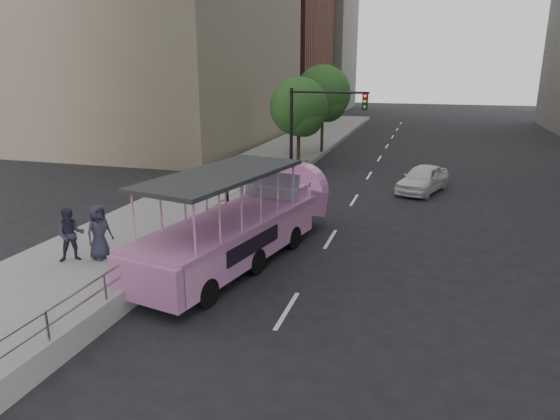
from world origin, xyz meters
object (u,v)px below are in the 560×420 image
object	(u,v)px
duck_boat	(246,224)
pedestrian_far	(99,232)
street_tree_far	(324,96)
pedestrian_mid	(71,235)
street_tree_near	(300,109)
car	(423,179)
traffic_signal	(313,121)
parking_sign	(227,188)

from	to	relation	value
duck_boat	pedestrian_far	world-z (taller)	duck_boat
pedestrian_far	street_tree_far	xyz separation A→B (m)	(2.48, 22.73, 3.11)
pedestrian_mid	street_tree_near	distance (m)	17.63
duck_boat	street_tree_near	distance (m)	14.91
street_tree_near	car	bearing A→B (deg)	-23.71
traffic_signal	street_tree_far	distance (m)	9.57
traffic_signal	street_tree_far	bearing A→B (deg)	98.43
car	street_tree_far	world-z (taller)	street_tree_far
car	traffic_signal	bearing A→B (deg)	-158.85
pedestrian_far	traffic_signal	bearing A→B (deg)	3.80
street_tree_near	street_tree_far	xyz separation A→B (m)	(0.20, 6.00, 0.49)
parking_sign	street_tree_near	size ratio (longest dim) A/B	0.49
traffic_signal	street_tree_far	xyz separation A→B (m)	(-1.40, 9.43, 0.81)
car	street_tree_near	distance (m)	8.69
pedestrian_far	street_tree_near	xyz separation A→B (m)	(2.28, 16.73, 2.62)
duck_boat	traffic_signal	xyz separation A→B (m)	(-0.29, 11.12, 2.32)
pedestrian_mid	street_tree_far	xyz separation A→B (m)	(3.21, 23.17, 3.14)
traffic_signal	parking_sign	bearing A→B (deg)	-98.32
traffic_signal	street_tree_far	size ratio (longest dim) A/B	0.81
duck_boat	street_tree_near	bearing A→B (deg)	97.38
pedestrian_far	parking_sign	distance (m)	5.19
car	pedestrian_far	bearing A→B (deg)	-106.27
street_tree_far	traffic_signal	bearing A→B (deg)	-81.57
car	parking_sign	world-z (taller)	parking_sign
traffic_signal	street_tree_near	distance (m)	3.80
car	traffic_signal	xyz separation A→B (m)	(-5.83, -0.17, 2.80)
duck_boat	car	xyz separation A→B (m)	(5.54, 11.29, -0.48)
parking_sign	street_tree_near	world-z (taller)	street_tree_near
car	street_tree_far	bearing A→B (deg)	147.50
parking_sign	traffic_signal	world-z (taller)	traffic_signal
parking_sign	street_tree_far	size ratio (longest dim) A/B	0.44
duck_boat	car	distance (m)	12.58
car	parking_sign	bearing A→B (deg)	-108.82
pedestrian_mid	parking_sign	distance (m)	5.95
parking_sign	car	bearing A→B (deg)	51.65
street_tree_far	pedestrian_far	bearing A→B (deg)	-96.24
pedestrian_mid	street_tree_near	size ratio (longest dim) A/B	0.30
pedestrian_far	pedestrian_mid	bearing A→B (deg)	140.97
parking_sign	duck_boat	bearing A→B (deg)	-55.28
duck_boat	parking_sign	world-z (taller)	duck_boat
pedestrian_mid	parking_sign	bearing A→B (deg)	21.36
duck_boat	parking_sign	distance (m)	2.84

